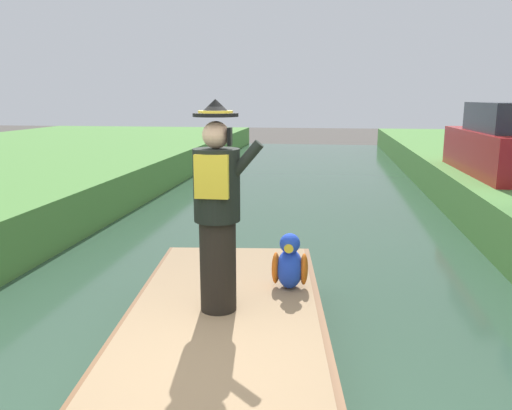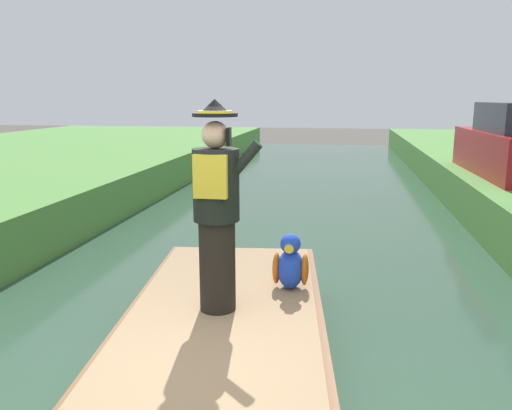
% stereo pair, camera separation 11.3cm
% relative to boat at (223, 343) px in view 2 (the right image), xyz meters
% --- Properties ---
extents(boat, '(2.25, 4.37, 0.61)m').
position_rel_boat_xyz_m(boat, '(0.00, 0.00, 0.00)').
color(boat, brown).
rests_on(boat, canal_water).
extents(person_pirate, '(0.61, 0.42, 1.85)m').
position_rel_boat_xyz_m(person_pirate, '(-0.05, 0.05, 1.23)').
color(person_pirate, black).
rests_on(person_pirate, boat).
extents(parrot_plush, '(0.36, 0.34, 0.57)m').
position_rel_boat_xyz_m(parrot_plush, '(0.53, 0.66, 0.55)').
color(parrot_plush, blue).
rests_on(parrot_plush, boat).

